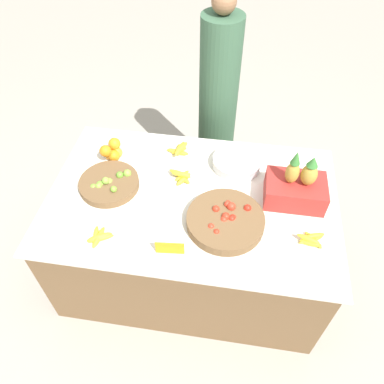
{
  "coord_description": "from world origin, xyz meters",
  "views": [
    {
      "loc": [
        0.24,
        -1.54,
        2.54
      ],
      "look_at": [
        0.0,
        0.0,
        0.84
      ],
      "focal_mm": 35.0,
      "sensor_mm": 36.0,
      "label": 1
    }
  ],
  "objects_px": {
    "metal_bowl": "(237,162)",
    "produce_crate": "(296,188)",
    "vendor_person": "(218,110)",
    "lime_bowl": "(109,183)",
    "tomato_basket": "(226,220)",
    "price_sign": "(170,248)"
  },
  "relations": [
    {
      "from": "metal_bowl",
      "to": "price_sign",
      "type": "height_order",
      "value": "price_sign"
    },
    {
      "from": "price_sign",
      "to": "vendor_person",
      "type": "height_order",
      "value": "vendor_person"
    },
    {
      "from": "tomato_basket",
      "to": "produce_crate",
      "type": "height_order",
      "value": "produce_crate"
    },
    {
      "from": "produce_crate",
      "to": "lime_bowl",
      "type": "bearing_deg",
      "value": -176.54
    },
    {
      "from": "metal_bowl",
      "to": "tomato_basket",
      "type": "bearing_deg",
      "value": -93.26
    },
    {
      "from": "tomato_basket",
      "to": "produce_crate",
      "type": "distance_m",
      "value": 0.48
    },
    {
      "from": "tomato_basket",
      "to": "metal_bowl",
      "type": "bearing_deg",
      "value": 86.74
    },
    {
      "from": "price_sign",
      "to": "produce_crate",
      "type": "bearing_deg",
      "value": 31.26
    },
    {
      "from": "tomato_basket",
      "to": "produce_crate",
      "type": "xyz_separation_m",
      "value": [
        0.4,
        0.26,
        0.07
      ]
    },
    {
      "from": "produce_crate",
      "to": "vendor_person",
      "type": "distance_m",
      "value": 1.03
    },
    {
      "from": "lime_bowl",
      "to": "price_sign",
      "type": "distance_m",
      "value": 0.65
    },
    {
      "from": "tomato_basket",
      "to": "metal_bowl",
      "type": "distance_m",
      "value": 0.51
    },
    {
      "from": "tomato_basket",
      "to": "vendor_person",
      "type": "relative_size",
      "value": 0.27
    },
    {
      "from": "price_sign",
      "to": "vendor_person",
      "type": "bearing_deg",
      "value": 79.71
    },
    {
      "from": "metal_bowl",
      "to": "price_sign",
      "type": "xyz_separation_m",
      "value": [
        -0.31,
        -0.75,
        0.01
      ]
    },
    {
      "from": "metal_bowl",
      "to": "vendor_person",
      "type": "distance_m",
      "value": 0.64
    },
    {
      "from": "metal_bowl",
      "to": "produce_crate",
      "type": "bearing_deg",
      "value": -33.46
    },
    {
      "from": "tomato_basket",
      "to": "metal_bowl",
      "type": "relative_size",
      "value": 1.4
    },
    {
      "from": "lime_bowl",
      "to": "vendor_person",
      "type": "relative_size",
      "value": 0.22
    },
    {
      "from": "vendor_person",
      "to": "produce_crate",
      "type": "bearing_deg",
      "value": -56.67
    },
    {
      "from": "metal_bowl",
      "to": "vendor_person",
      "type": "xyz_separation_m",
      "value": [
        -0.19,
        0.61,
        -0.03
      ]
    },
    {
      "from": "metal_bowl",
      "to": "price_sign",
      "type": "relative_size",
      "value": 2.05
    }
  ]
}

